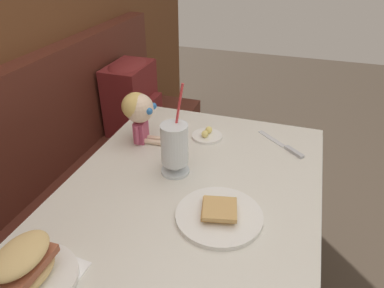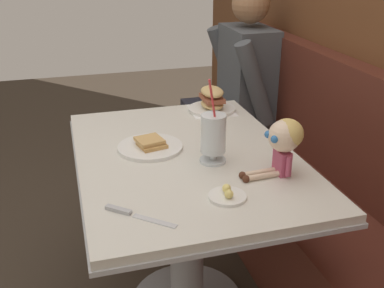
{
  "view_description": "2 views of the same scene",
  "coord_description": "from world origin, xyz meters",
  "views": [
    {
      "loc": [
        -0.82,
        -0.1,
        1.44
      ],
      "look_at": [
        0.13,
        0.21,
        0.84
      ],
      "focal_mm": 32.99,
      "sensor_mm": 36.0,
      "label": 1
    },
    {
      "loc": [
        1.53,
        -0.23,
        1.48
      ],
      "look_at": [
        0.09,
        0.18,
        0.82
      ],
      "focal_mm": 43.44,
      "sensor_mm": 36.0,
      "label": 2
    }
  ],
  "objects": [
    {
      "name": "milkshake_glass",
      "position": [
        0.09,
        0.26,
        0.84
      ],
      "size": [
        0.1,
        0.1,
        0.32
      ],
      "color": "silver",
      "rests_on": "diner_table"
    },
    {
      "name": "booth_bench",
      "position": [
        0.0,
        0.81,
        0.33
      ],
      "size": [
        2.6,
        0.48,
        1.0
      ],
      "color": "#512319",
      "rests_on": "ground"
    },
    {
      "name": "toast_plate",
      "position": [
        -0.08,
        0.06,
        0.75
      ],
      "size": [
        0.25,
        0.25,
        0.04
      ],
      "color": "white",
      "rests_on": "diner_table"
    },
    {
      "name": "butter_knife",
      "position": [
        0.36,
        -0.09,
        0.74
      ],
      "size": [
        0.17,
        0.19,
        0.01
      ],
      "color": "silver",
      "rests_on": "diner_table"
    },
    {
      "name": "diner_table",
      "position": [
        0.0,
        0.18,
        0.54
      ],
      "size": [
        1.11,
        0.81,
        0.74
      ],
      "color": "silver",
      "rests_on": "ground"
    },
    {
      "name": "backpack",
      "position": [
        0.8,
        0.78,
        0.66
      ],
      "size": [
        0.3,
        0.25,
        0.41
      ],
      "color": "maroon",
      "rests_on": "booth_bench"
    },
    {
      "name": "butter_saucer",
      "position": [
        0.35,
        0.22,
        0.75
      ],
      "size": [
        0.12,
        0.12,
        0.04
      ],
      "color": "white",
      "rests_on": "diner_table"
    },
    {
      "name": "seated_doll",
      "position": [
        0.24,
        0.45,
        0.87
      ],
      "size": [
        0.12,
        0.22,
        0.2
      ],
      "color": "#B74C6B",
      "rests_on": "diner_table"
    },
    {
      "name": "sandwich_plate",
      "position": [
        -0.43,
        0.42,
        0.79
      ],
      "size": [
        0.22,
        0.22,
        0.12
      ],
      "color": "white",
      "rests_on": "diner_table"
    }
  ]
}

